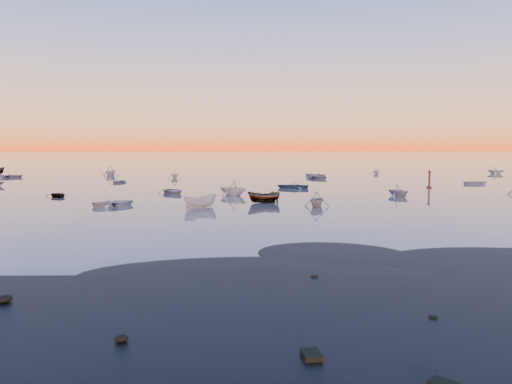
{
  "coord_description": "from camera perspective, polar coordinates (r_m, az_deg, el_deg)",
  "views": [
    {
      "loc": [
        -1.04,
        -27.67,
        6.66
      ],
      "look_at": [
        -0.21,
        28.0,
        1.24
      ],
      "focal_mm": 35.0,
      "sensor_mm": 36.0,
      "label": 1
    }
  ],
  "objects": [
    {
      "name": "channel_marker",
      "position": [
        79.41,
        19.2,
        1.27
      ],
      "size": [
        0.81,
        0.81,
        2.88
      ],
      "color": "#4C1210",
      "rests_on": "ground"
    },
    {
      "name": "boat_near_left",
      "position": [
        67.39,
        -9.48,
        -0.18
      ],
      "size": [
        4.77,
        3.83,
        1.11
      ],
      "primitive_type": "imported",
      "rotation": [
        0.0,
        0.0,
        0.53
      ],
      "color": "gray",
      "rests_on": "ground"
    },
    {
      "name": "boat_near_center",
      "position": [
        52.34,
        -6.36,
        -1.78
      ],
      "size": [
        3.59,
        4.15,
        1.35
      ],
      "primitive_type": "imported",
      "rotation": [
        0.0,
        0.0,
        2.18
      ],
      "color": "silver",
      "rests_on": "ground"
    },
    {
      "name": "ground",
      "position": [
        127.85,
        -0.38,
        2.58
      ],
      "size": [
        600.0,
        600.0,
        0.0
      ],
      "primitive_type": "plane",
      "color": "#695E58",
      "rests_on": "ground"
    },
    {
      "name": "mud_lobes",
      "position": [
        27.51,
        1.35,
        -8.43
      ],
      "size": [
        140.0,
        6.0,
        0.07
      ],
      "primitive_type": null,
      "color": "black",
      "rests_on": "ground"
    },
    {
      "name": "moored_fleet",
      "position": [
        80.95,
        -0.11,
        0.85
      ],
      "size": [
        124.0,
        58.0,
        1.2
      ],
      "primitive_type": null,
      "color": "silver",
      "rests_on": "ground"
    }
  ]
}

